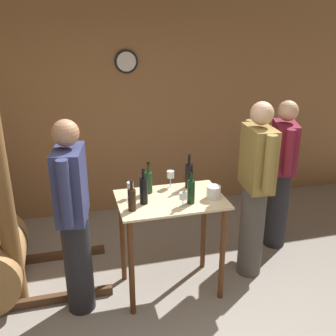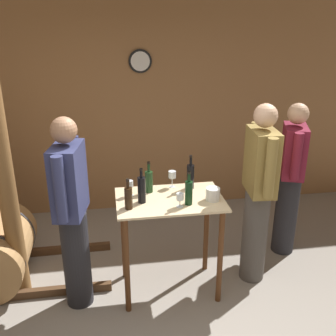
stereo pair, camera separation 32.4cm
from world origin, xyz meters
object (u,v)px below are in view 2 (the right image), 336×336
object	(u,v)px
wine_bottle_left	(142,189)
wine_bottle_right	(189,192)
wine_glass_near_right	(172,175)
person_visitor_with_scarf	(72,212)
ice_bucket	(213,194)
wine_bottle_center	(149,181)
person_visitor_bearded	(290,177)
wine_bottle_far_left	(128,197)
wooden_post	(1,158)
wine_glass_near_left	(130,185)
wine_glass_near_center	(180,197)
wine_bottle_far_right	(190,176)
person_host	(259,192)

from	to	relation	value
wine_bottle_left	wine_bottle_right	world-z (taller)	wine_bottle_left
wine_glass_near_right	person_visitor_with_scarf	size ratio (longest dim) A/B	0.09
ice_bucket	person_visitor_with_scarf	world-z (taller)	person_visitor_with_scarf
wine_bottle_left	wine_bottle_center	world-z (taller)	wine_bottle_left
wine_bottle_right	ice_bucket	bearing A→B (deg)	11.31
wine_glass_near_right	person_visitor_bearded	xyz separation A→B (m)	(1.29, 0.22, -0.20)
wine_bottle_far_left	person_visitor_bearded	distance (m)	1.83
person_visitor_with_scarf	ice_bucket	bearing A→B (deg)	-1.50
wooden_post	ice_bucket	xyz separation A→B (m)	(1.76, -0.27, -0.34)
wine_bottle_right	person_visitor_with_scarf	xyz separation A→B (m)	(-0.98, 0.08, -0.15)
wooden_post	wine_glass_near_left	world-z (taller)	wooden_post
wine_glass_near_left	ice_bucket	distance (m)	0.73
wine_bottle_left	wine_glass_near_center	distance (m)	0.34
wine_bottle_far_left	wine_bottle_far_right	world-z (taller)	wine_bottle_far_right
wine_glass_near_left	person_host	distance (m)	1.19
wine_bottle_center	person_visitor_bearded	distance (m)	1.56
wine_glass_near_right	wine_bottle_left	bearing A→B (deg)	-138.30
wine_glass_near_left	ice_bucket	xyz separation A→B (m)	(0.70, -0.20, -0.05)
wine_glass_near_right	person_host	distance (m)	0.82
wine_glass_near_center	wine_bottle_far_left	bearing A→B (deg)	175.43
wine_bottle_far_right	wine_glass_near_center	xyz separation A→B (m)	(-0.17, -0.36, -0.04)
wine_bottle_center	person_visitor_with_scarf	distance (m)	0.73
person_host	wine_glass_near_center	bearing A→B (deg)	-164.44
wine_bottle_right	person_host	size ratio (longest dim) A/B	0.17
wine_bottle_far_right	person_host	size ratio (longest dim) A/B	0.18
person_visitor_bearded	person_host	bearing A→B (deg)	-141.28
wine_bottle_center	person_visitor_bearded	xyz separation A→B (m)	(1.52, 0.29, -0.19)
person_visitor_with_scarf	wine_bottle_center	bearing A→B (deg)	18.41
wine_bottle_center	person_visitor_with_scarf	size ratio (longest dim) A/B	0.17
wooden_post	wine_bottle_left	xyz separation A→B (m)	(1.15, -0.21, -0.27)
wine_bottle_center	wine_bottle_left	bearing A→B (deg)	-112.72
wine_bottle_far_left	person_visitor_with_scarf	bearing A→B (deg)	170.53
ice_bucket	wooden_post	bearing A→B (deg)	171.38
wine_bottle_center	wine_bottle_far_right	bearing A→B (deg)	3.23
wine_bottle_far_right	person_visitor_with_scarf	xyz separation A→B (m)	(-1.07, -0.25, -0.16)
wine_bottle_right	ice_bucket	size ratio (longest dim) A/B	2.43
wine_glass_near_center	ice_bucket	distance (m)	0.32
person_host	person_visitor_bearded	world-z (taller)	person_host
wooden_post	ice_bucket	size ratio (longest dim) A/B	21.89
wine_bottle_right	wine_glass_near_left	size ratio (longest dim) A/B	2.07
wine_bottle_left	wine_glass_near_left	xyz separation A→B (m)	(-0.09, 0.15, -0.02)
wooden_post	wine_glass_near_center	size ratio (longest dim) A/B	21.80
wine_bottle_far_left	ice_bucket	bearing A→B (deg)	3.71
wine_bottle_far_right	wine_glass_near_right	xyz separation A→B (m)	(-0.16, 0.05, -0.00)
wine_bottle_left	person_visitor_bearded	bearing A→B (deg)	17.10
wine_glass_near_center	person_visitor_with_scarf	size ratio (longest dim) A/B	0.07
wine_bottle_right	person_visitor_with_scarf	world-z (taller)	person_visitor_with_scarf
wine_bottle_left	wine_glass_near_center	xyz separation A→B (m)	(0.31, -0.14, -0.04)
person_visitor_with_scarf	person_host	bearing A→B (deg)	3.55
wooden_post	person_visitor_with_scarf	size ratio (longest dim) A/B	1.55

